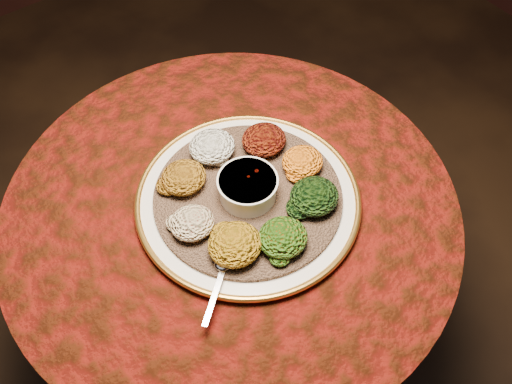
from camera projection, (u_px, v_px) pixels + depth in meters
table at (233, 248)px, 1.34m from camera, size 0.96×0.96×0.73m
platter at (248, 200)px, 1.18m from camera, size 0.52×0.52×0.02m
injera at (248, 196)px, 1.18m from camera, size 0.39×0.39×0.01m
stew_bowl at (248, 186)px, 1.15m from camera, size 0.12×0.12×0.05m
spoon at (224, 267)px, 1.07m from camera, size 0.13×0.10×0.01m
portion_ayib at (212, 147)px, 1.22m from camera, size 0.10×0.10×0.05m
portion_kitfo at (264, 140)px, 1.23m from camera, size 0.10×0.09×0.05m
portion_tikil at (302, 162)px, 1.20m from camera, size 0.09×0.08×0.04m
portion_gomen at (314, 196)px, 1.14m from camera, size 0.10×0.10×0.05m
portion_mixveg at (283, 238)px, 1.08m from camera, size 0.10×0.09×0.05m
portion_kik at (235, 244)px, 1.07m from camera, size 0.10×0.10×0.05m
portion_timatim at (192, 223)px, 1.11m from camera, size 0.09×0.08×0.04m
portion_shiro at (184, 177)px, 1.17m from camera, size 0.09×0.09×0.05m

